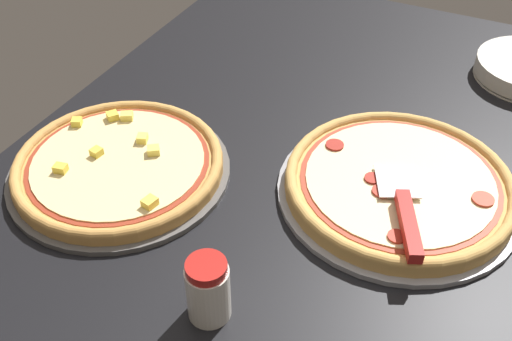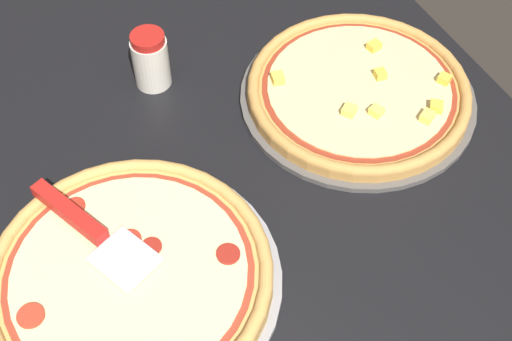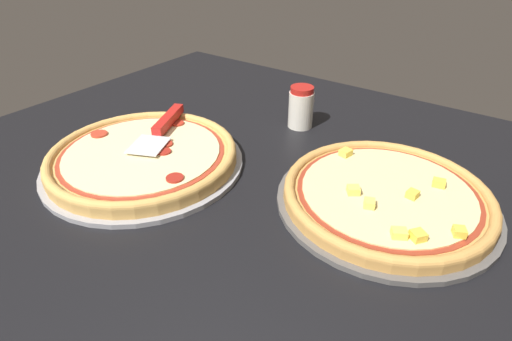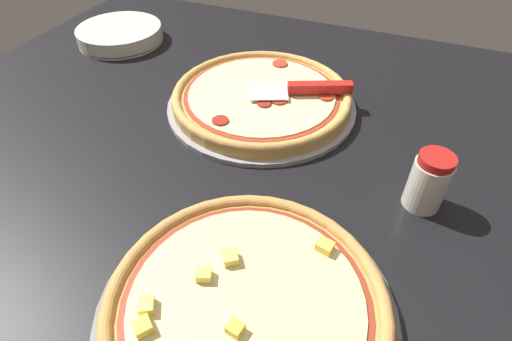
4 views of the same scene
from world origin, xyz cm
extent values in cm
cube|color=black|center=(0.00, 0.00, -1.80)|extent=(143.62, 119.63, 3.60)
cylinder|color=#939399|center=(-1.87, -9.80, 0.50)|extent=(41.33, 41.33, 1.00)
cylinder|color=tan|center=(-1.87, -9.80, 2.06)|extent=(38.85, 38.85, 2.12)
torus|color=tan|center=(-1.87, -9.80, 3.12)|extent=(38.85, 38.85, 1.96)
cylinder|color=#A33823|center=(-1.87, -9.80, 3.20)|extent=(33.77, 33.77, 0.15)
cylinder|color=beige|center=(-1.87, -9.80, 3.32)|extent=(31.86, 31.86, 0.40)
cylinder|color=#B73823|center=(-1.16, -23.31, 3.72)|extent=(3.61, 3.61, 0.40)
cylinder|color=maroon|center=(1.67, 3.21, 3.72)|extent=(3.29, 3.29, 0.40)
cylinder|color=#AD2D1E|center=(-15.29, -13.02, 3.72)|extent=(2.89, 2.89, 0.40)
cylinder|color=maroon|center=(-4.07, -5.69, 3.72)|extent=(2.86, 2.86, 0.40)
cylinder|color=#AD2D1E|center=(-6.44, -7.99, 3.72)|extent=(3.29, 3.29, 0.40)
cylinder|color=#565451|center=(-18.36, 36.27, 0.50)|extent=(39.37, 39.37, 1.00)
cylinder|color=#C68E47|center=(-18.36, 36.27, 1.85)|extent=(37.01, 37.01, 1.69)
torus|color=#C68E47|center=(-18.36, 36.27, 2.69)|extent=(37.01, 37.01, 1.96)
cylinder|color=maroon|center=(-18.36, 36.27, 2.77)|extent=(32.17, 32.17, 0.15)
cylinder|color=beige|center=(-18.36, 36.27, 2.89)|extent=(30.35, 30.35, 0.40)
cube|color=yellow|center=(-8.50, 44.54, 3.76)|extent=(2.88, 2.88, 1.33)
cube|color=#F9E05B|center=(-7.36, 42.04, 3.76)|extent=(2.73, 2.89, 1.33)
cube|color=yellow|center=(-18.75, 40.50, 3.76)|extent=(2.15, 2.06, 1.33)
cube|color=yellow|center=(-13.09, 49.42, 3.76)|extent=(2.47, 2.43, 1.33)
cube|color=yellow|center=(-25.08, 43.30, 3.76)|extent=(2.15, 2.48, 1.33)
cube|color=#F9E05B|center=(-13.94, 31.66, 3.76)|extent=(2.86, 2.88, 1.33)
cube|color=#F4D64C|center=(-25.43, 24.81, 3.76)|extent=(2.66, 2.41, 1.33)
cube|color=#F9E05B|center=(-11.88, 35.44, 3.76)|extent=(2.52, 2.41, 1.33)
cube|color=silver|center=(-3.50, -9.68, 4.22)|extent=(10.27, 9.61, 0.24)
cube|color=red|center=(-13.55, -14.13, 5.10)|extent=(13.51, 7.60, 2.00)
cylinder|color=silver|center=(-37.46, 7.18, 4.46)|extent=(6.12, 6.12, 8.92)
cylinder|color=#B21E19|center=(-37.46, 7.18, 9.62)|extent=(5.63, 5.63, 1.40)
camera|label=1|loc=(-80.46, -21.02, 70.39)|focal=42.00mm
camera|label=2|loc=(48.99, -15.92, 86.66)|focal=50.00mm
camera|label=3|loc=(42.80, 51.28, 44.23)|focal=28.00mm
camera|label=4|loc=(-29.53, 60.01, 49.45)|focal=28.00mm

